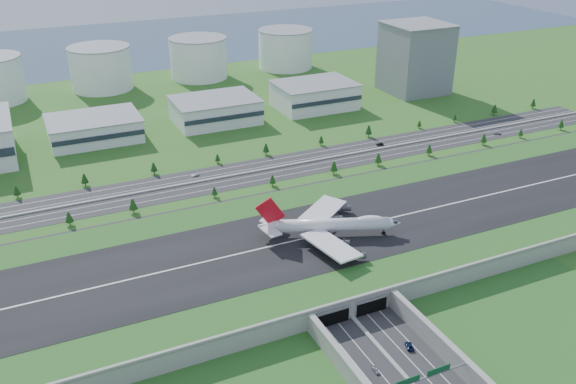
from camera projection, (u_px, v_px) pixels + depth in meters
name	position (u px, v px, depth m)	size (l,w,h in m)	color
ground	(297.00, 256.00, 277.62)	(1200.00, 1200.00, 0.00)	#2B571B
airfield_deck	(297.00, 248.00, 275.74)	(520.00, 100.00, 9.20)	gray
sign_gantry_near	(423.00, 379.00, 196.92)	(38.70, 0.70, 9.80)	gray
north_expressway	(227.00, 177.00, 355.21)	(560.00, 36.00, 0.12)	#28282B
tree_row	(258.00, 165.00, 360.04)	(497.92, 48.60, 8.37)	#3D2819
hangar_mid_a	(94.00, 129.00, 407.08)	(58.00, 42.00, 15.00)	silver
hangar_mid_b	(215.00, 110.00, 438.49)	(58.00, 42.00, 17.00)	silver
hangar_mid_c	(314.00, 95.00, 468.02)	(58.00, 42.00, 19.00)	silver
office_tower	(415.00, 58.00, 499.81)	(46.00, 46.00, 55.00)	slate
fuel_tank_b	(101.00, 68.00, 510.10)	(50.00, 50.00, 35.00)	white
fuel_tank_c	(199.00, 58.00, 541.95)	(50.00, 50.00, 35.00)	white
fuel_tank_d	(285.00, 49.00, 573.79)	(50.00, 50.00, 35.00)	white
bay_water	(110.00, 45.00, 669.76)	(1200.00, 260.00, 0.06)	#364D67
boeing_747	(330.00, 225.00, 275.25)	(62.91, 58.32, 20.49)	silver
car_0	(376.00, 370.00, 209.67)	(1.60, 3.98, 1.36)	#A4A4A8
car_2	(409.00, 346.00, 220.72)	(2.39, 5.18, 1.44)	#0B1537
car_5	(380.00, 144.00, 399.55)	(1.68, 4.83, 1.59)	black
car_6	(497.00, 133.00, 418.19)	(2.56, 5.55, 1.54)	#A2A2A6
car_7	(195.00, 175.00, 355.99)	(1.94, 4.78, 1.39)	white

